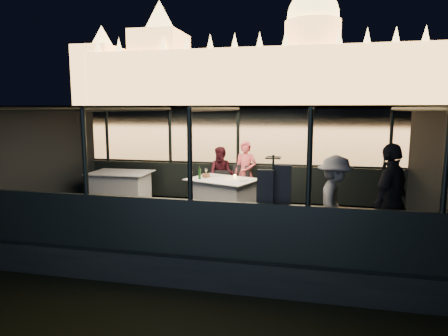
% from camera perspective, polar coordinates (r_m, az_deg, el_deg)
% --- Properties ---
extents(river_water, '(500.00, 500.00, 0.00)m').
position_cam_1_polar(river_water, '(87.89, 11.51, 6.51)').
color(river_water, black).
rests_on(river_water, ground).
extents(boat_hull, '(8.60, 4.40, 1.00)m').
position_cam_1_polar(boat_hull, '(8.52, -0.60, -10.76)').
color(boat_hull, black).
rests_on(boat_hull, river_water).
extents(boat_deck, '(8.00, 4.00, 0.04)m').
position_cam_1_polar(boat_deck, '(8.37, -0.60, -7.66)').
color(boat_deck, black).
rests_on(boat_deck, boat_hull).
extents(gunwale_port, '(8.00, 0.08, 0.90)m').
position_cam_1_polar(gunwale_port, '(10.17, 1.98, -2.04)').
color(gunwale_port, black).
rests_on(gunwale_port, boat_deck).
extents(gunwale_starboard, '(8.00, 0.08, 0.90)m').
position_cam_1_polar(gunwale_starboard, '(6.39, -4.77, -8.46)').
color(gunwale_starboard, black).
rests_on(gunwale_starboard, boat_deck).
extents(cabin_glass_port, '(8.00, 0.02, 1.40)m').
position_cam_1_polar(cabin_glass_port, '(10.02, 2.01, 4.44)').
color(cabin_glass_port, '#99B2B2').
rests_on(cabin_glass_port, gunwale_port).
extents(cabin_glass_starboard, '(8.00, 0.02, 1.40)m').
position_cam_1_polar(cabin_glass_starboard, '(6.15, -4.90, 1.84)').
color(cabin_glass_starboard, '#99B2B2').
rests_on(cabin_glass_starboard, gunwale_starboard).
extents(cabin_roof_glass, '(8.00, 4.00, 0.02)m').
position_cam_1_polar(cabin_roof_glass, '(8.04, -0.63, 8.43)').
color(cabin_roof_glass, '#99B2B2').
rests_on(cabin_roof_glass, boat_deck).
extents(end_wall_fore, '(0.02, 4.00, 2.30)m').
position_cam_1_polar(end_wall_fore, '(9.84, -23.94, 0.99)').
color(end_wall_fore, black).
rests_on(end_wall_fore, boat_deck).
extents(end_wall_aft, '(0.02, 4.00, 2.30)m').
position_cam_1_polar(end_wall_aft, '(8.20, 27.73, -0.62)').
color(end_wall_aft, black).
rests_on(end_wall_aft, boat_deck).
extents(canopy_ribs, '(8.00, 4.00, 2.30)m').
position_cam_1_polar(canopy_ribs, '(8.12, -0.62, 0.29)').
color(canopy_ribs, black).
rests_on(canopy_ribs, boat_deck).
extents(embankment, '(400.00, 140.00, 6.00)m').
position_cam_1_polar(embankment, '(217.84, 12.28, 7.84)').
color(embankment, '#423D33').
rests_on(embankment, ground).
extents(parliament_building, '(220.00, 32.00, 60.00)m').
position_cam_1_polar(parliament_building, '(184.70, 12.46, 16.47)').
color(parliament_building, '#F2D18C').
rests_on(parliament_building, embankment).
extents(dining_table_central, '(1.73, 1.49, 0.77)m').
position_cam_1_polar(dining_table_central, '(8.90, -0.22, -3.99)').
color(dining_table_central, silver).
rests_on(dining_table_central, boat_deck).
extents(dining_table_aft, '(1.48, 1.10, 0.77)m').
position_cam_1_polar(dining_table_aft, '(10.18, -14.47, -2.67)').
color(dining_table_aft, white).
rests_on(dining_table_aft, boat_deck).
extents(chair_port_left, '(0.40, 0.40, 0.80)m').
position_cam_1_polar(chair_port_left, '(9.60, -0.52, -2.67)').
color(chair_port_left, black).
rests_on(chair_port_left, boat_deck).
extents(chair_port_right, '(0.57, 0.57, 0.95)m').
position_cam_1_polar(chair_port_right, '(9.48, 2.26, -2.82)').
color(chair_port_right, black).
rests_on(chair_port_right, boat_deck).
extents(coat_stand, '(0.55, 0.50, 1.61)m').
position_cam_1_polar(coat_stand, '(6.26, 6.95, -4.57)').
color(coat_stand, black).
rests_on(coat_stand, boat_deck).
extents(person_woman_coral, '(0.61, 0.46, 1.54)m').
position_cam_1_polar(person_woman_coral, '(9.63, 3.08, -0.83)').
color(person_woman_coral, '#EE565C').
rests_on(person_woman_coral, boat_deck).
extents(person_man_maroon, '(0.67, 0.52, 1.38)m').
position_cam_1_polar(person_man_maroon, '(9.83, -0.35, -0.63)').
color(person_man_maroon, '#3C1019').
rests_on(person_man_maroon, boat_deck).
extents(passenger_stripe, '(0.63, 1.04, 1.56)m').
position_cam_1_polar(passenger_stripe, '(6.84, 15.53, -4.15)').
color(passenger_stripe, silver).
rests_on(passenger_stripe, boat_deck).
extents(passenger_dark, '(0.93, 1.13, 1.80)m').
position_cam_1_polar(passenger_dark, '(6.75, 22.64, -4.66)').
color(passenger_dark, black).
rests_on(passenger_dark, boat_deck).
extents(wine_bottle, '(0.07, 0.07, 0.28)m').
position_cam_1_polar(wine_bottle, '(8.80, -3.50, -0.63)').
color(wine_bottle, '#133613').
rests_on(wine_bottle, dining_table_central).
extents(bread_basket, '(0.22, 0.22, 0.07)m').
position_cam_1_polar(bread_basket, '(9.07, -2.56, -1.06)').
color(bread_basket, brown).
rests_on(bread_basket, dining_table_central).
extents(amber_candle, '(0.06, 0.06, 0.08)m').
position_cam_1_polar(amber_candle, '(8.90, 1.56, -1.24)').
color(amber_candle, yellow).
rests_on(amber_candle, dining_table_central).
extents(plate_near, '(0.28, 0.28, 0.01)m').
position_cam_1_polar(plate_near, '(8.63, 2.77, -1.77)').
color(plate_near, silver).
rests_on(plate_near, dining_table_central).
extents(plate_far, '(0.27, 0.27, 0.01)m').
position_cam_1_polar(plate_far, '(9.16, -1.25, -1.16)').
color(plate_far, silver).
rests_on(plate_far, dining_table_central).
extents(wine_glass_white, '(0.08, 0.08, 0.20)m').
position_cam_1_polar(wine_glass_white, '(8.91, -2.56, -0.88)').
color(wine_glass_white, silver).
rests_on(wine_glass_white, dining_table_central).
extents(wine_glass_red, '(0.06, 0.06, 0.18)m').
position_cam_1_polar(wine_glass_red, '(9.04, 2.60, -0.73)').
color(wine_glass_red, white).
rests_on(wine_glass_red, dining_table_central).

